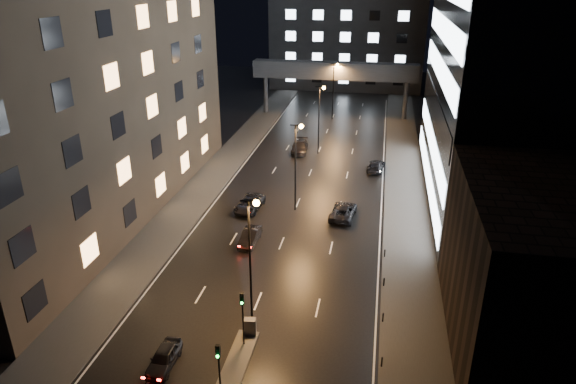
% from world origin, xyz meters
% --- Properties ---
extents(ground, '(160.00, 160.00, 0.00)m').
position_xyz_m(ground, '(0.00, 40.00, 0.00)').
color(ground, black).
rests_on(ground, ground).
extents(sidewalk_left, '(5.00, 110.00, 0.15)m').
position_xyz_m(sidewalk_left, '(-12.50, 35.00, 0.07)').
color(sidewalk_left, '#383533').
rests_on(sidewalk_left, ground).
extents(sidewalk_right, '(5.00, 110.00, 0.15)m').
position_xyz_m(sidewalk_right, '(12.50, 35.00, 0.07)').
color(sidewalk_right, '#383533').
rests_on(sidewalk_right, ground).
extents(building_left, '(15.00, 48.00, 40.00)m').
position_xyz_m(building_left, '(-22.50, 24.00, 20.00)').
color(building_left, '#2D2319').
rests_on(building_left, ground).
extents(building_right_low, '(10.00, 18.00, 12.00)m').
position_xyz_m(building_right_low, '(20.00, 9.00, 6.00)').
color(building_right_low, black).
rests_on(building_right_low, ground).
extents(building_far, '(34.00, 14.00, 25.00)m').
position_xyz_m(building_far, '(0.00, 98.00, 12.50)').
color(building_far, '#333335').
rests_on(building_far, ground).
extents(skybridge, '(30.00, 3.00, 10.00)m').
position_xyz_m(skybridge, '(0.00, 70.00, 8.34)').
color(skybridge, '#333335').
rests_on(skybridge, ground).
extents(median_island, '(1.60, 8.00, 0.15)m').
position_xyz_m(median_island, '(0.30, 2.00, 0.07)').
color(median_island, '#383533').
rests_on(median_island, ground).
extents(traffic_signal_near, '(0.28, 0.34, 4.40)m').
position_xyz_m(traffic_signal_near, '(0.30, 4.49, 3.09)').
color(traffic_signal_near, black).
rests_on(traffic_signal_near, median_island).
extents(traffic_signal_far, '(0.28, 0.34, 4.40)m').
position_xyz_m(traffic_signal_far, '(0.30, -1.01, 3.09)').
color(traffic_signal_far, black).
rests_on(traffic_signal_far, median_island).
extents(bollard_row, '(0.12, 25.12, 0.90)m').
position_xyz_m(bollard_row, '(10.20, 6.50, 0.45)').
color(bollard_row, black).
rests_on(bollard_row, ground).
extents(streetlight_near, '(1.45, 0.50, 10.15)m').
position_xyz_m(streetlight_near, '(0.16, 8.00, 6.50)').
color(streetlight_near, black).
rests_on(streetlight_near, ground).
extents(streetlight_mid_a, '(1.45, 0.50, 10.15)m').
position_xyz_m(streetlight_mid_a, '(0.16, 28.00, 6.50)').
color(streetlight_mid_a, black).
rests_on(streetlight_mid_a, ground).
extents(streetlight_mid_b, '(1.45, 0.50, 10.15)m').
position_xyz_m(streetlight_mid_b, '(0.16, 48.00, 6.50)').
color(streetlight_mid_b, black).
rests_on(streetlight_mid_b, ground).
extents(streetlight_far, '(1.45, 0.50, 10.15)m').
position_xyz_m(streetlight_far, '(0.16, 68.00, 6.50)').
color(streetlight_far, black).
rests_on(streetlight_far, ground).
extents(car_away_a, '(1.61, 3.90, 1.32)m').
position_xyz_m(car_away_a, '(-4.57, 1.50, 0.66)').
color(car_away_a, black).
rests_on(car_away_a, ground).
extents(car_away_b, '(1.58, 4.29, 1.40)m').
position_xyz_m(car_away_b, '(-3.11, 19.51, 0.70)').
color(car_away_b, black).
rests_on(car_away_b, ground).
extents(car_away_c, '(2.92, 5.47, 1.46)m').
position_xyz_m(car_away_c, '(-5.14, 27.12, 0.73)').
color(car_away_c, black).
rests_on(car_away_c, ground).
extents(car_away_d, '(2.57, 5.67, 1.61)m').
position_xyz_m(car_away_d, '(-2.82, 48.19, 0.81)').
color(car_away_d, black).
rests_on(car_away_d, ground).
extents(car_toward_a, '(3.00, 5.61, 1.50)m').
position_xyz_m(car_toward_a, '(5.55, 27.07, 0.75)').
color(car_toward_a, black).
rests_on(car_toward_a, ground).
extents(car_toward_b, '(2.58, 5.13, 1.43)m').
position_xyz_m(car_toward_b, '(8.70, 42.44, 0.71)').
color(car_toward_b, black).
rests_on(car_toward_b, ground).
extents(utility_cabinet, '(0.95, 0.69, 1.31)m').
position_xyz_m(utility_cabinet, '(0.46, 5.70, 0.81)').
color(utility_cabinet, '#48474A').
rests_on(utility_cabinet, median_island).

